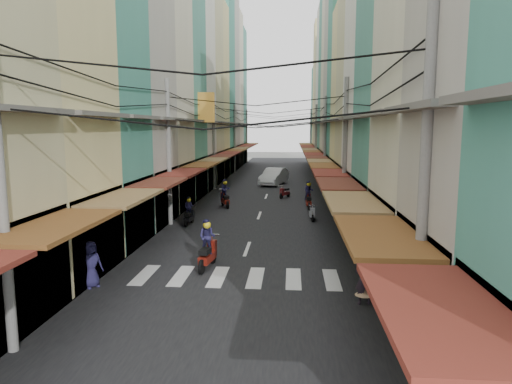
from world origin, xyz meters
The scene contains 15 objects.
ground centered at (0.00, 0.00, 0.00)m, with size 160.00×160.00×0.00m, color slate.
road centered at (0.00, 20.00, 0.01)m, with size 10.00×80.00×0.02m, color black.
sidewalk_left centered at (-6.50, 20.00, 0.03)m, with size 3.00×80.00×0.06m, color gray.
sidewalk_right centered at (6.50, 20.00, 0.03)m, with size 3.00×80.00×0.06m, color gray.
crosswalk centered at (0.00, -6.00, 0.03)m, with size 7.55×2.40×0.01m.
building_row_left centered at (-7.92, 16.56, 9.78)m, with size 7.80×67.67×23.70m.
building_row_right centered at (7.92, 16.45, 9.41)m, with size 7.80×68.98×22.59m.
utility_poles centered at (0.00, 15.01, 6.59)m, with size 10.20×66.13×8.20m.
white_car centered at (0.33, 21.53, 0.00)m, with size 5.68×2.23×2.00m, color silver.
bicycle centered at (5.85, -0.98, 0.00)m, with size 0.57×1.52×1.04m, color black.
moving_scooters centered at (-0.45, 5.76, 0.55)m, with size 7.50×27.18×1.96m.
parked_scooters centered at (3.52, -3.97, 0.47)m, with size 13.43×12.56×1.02m.
pedestrians centered at (-4.50, 1.69, 1.03)m, with size 11.89×18.56×2.23m.
market_umbrella centered at (6.61, -0.50, 2.17)m, with size 2.34×2.34×2.46m.
traffic_sign centered at (5.98, -1.19, 2.30)m, with size 0.10×0.68×3.12m.
Camera 1 is at (1.97, -22.21, 5.56)m, focal length 32.00 mm.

